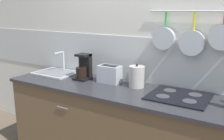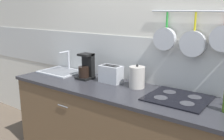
# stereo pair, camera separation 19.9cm
# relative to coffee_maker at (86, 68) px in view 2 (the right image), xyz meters

# --- Properties ---
(wall_back) EXTENTS (7.20, 0.15, 2.60)m
(wall_back) POSITION_rel_coffee_maker_xyz_m (0.81, 0.27, 0.24)
(wall_back) COLOR silver
(wall_back) RESTS_ON ground_plane
(cabinet_base) EXTENTS (3.07, 0.64, 0.88)m
(cabinet_base) POSITION_rel_coffee_maker_xyz_m (0.81, -0.10, -0.59)
(cabinet_base) COLOR brown
(cabinet_base) RESTS_ON ground_plane
(countertop) EXTENTS (3.11, 0.66, 0.03)m
(countertop) POSITION_rel_coffee_maker_xyz_m (0.81, -0.10, -0.14)
(countertop) COLOR #2D2D33
(countertop) RESTS_ON cabinet_base
(sink_basin) EXTENTS (0.50, 0.38, 0.26)m
(sink_basin) POSITION_rel_coffee_maker_xyz_m (-0.45, 0.03, -0.10)
(sink_basin) COLOR #B7BABF
(sink_basin) RESTS_ON countertop
(coffee_maker) EXTENTS (0.16, 0.18, 0.29)m
(coffee_maker) POSITION_rel_coffee_maker_xyz_m (0.00, 0.00, 0.00)
(coffee_maker) COLOR black
(coffee_maker) RESTS_ON countertop
(toaster) EXTENTS (0.26, 0.14, 0.19)m
(toaster) POSITION_rel_coffee_maker_xyz_m (0.32, 0.04, -0.03)
(toaster) COLOR #B7BABF
(toaster) RESTS_ON countertop
(kettle) EXTENTS (0.16, 0.16, 0.24)m
(kettle) POSITION_rel_coffee_maker_xyz_m (0.64, 0.05, -0.01)
(kettle) COLOR beige
(kettle) RESTS_ON countertop
(cooktop) EXTENTS (0.53, 0.48, 0.01)m
(cooktop) POSITION_rel_coffee_maker_xyz_m (1.10, -0.02, -0.11)
(cooktop) COLOR black
(cooktop) RESTS_ON countertop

